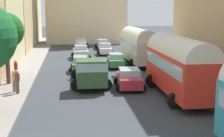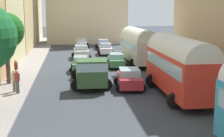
{
  "view_description": "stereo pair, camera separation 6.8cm",
  "coord_description": "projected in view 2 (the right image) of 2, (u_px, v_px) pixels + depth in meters",
  "views": [
    {
      "loc": [
        -2.94,
        -5.97,
        6.16
      ],
      "look_at": [
        0.0,
        17.04,
        1.88
      ],
      "focal_mm": 53.07,
      "sensor_mm": 36.0,
      "label": 1
    },
    {
      "loc": [
        -2.87,
        -5.97,
        6.16
      ],
      "look_at": [
        0.0,
        17.04,
        1.88
      ],
      "focal_mm": 53.07,
      "sensor_mm": 36.0,
      "label": 2
    }
  ],
  "objects": [
    {
      "name": "roadside_tree_2",
      "position": [
        6.0,
        31.0,
        25.89
      ],
      "size": [
        2.85,
        2.85,
        5.8
      ],
      "color": "brown",
      "rests_on": "ground"
    },
    {
      "name": "distant_church",
      "position": [
        87.0,
        5.0,
        57.48
      ],
      "size": [
        13.69,
        6.05,
        19.71
      ],
      "color": "beige",
      "rests_on": "ground"
    },
    {
      "name": "cargo_truck_0",
      "position": [
        91.0,
        72.0,
        25.77
      ],
      "size": [
        3.12,
        6.99,
        2.38
      ],
      "color": "#31522B",
      "rests_on": "ground"
    },
    {
      "name": "car_3",
      "position": [
        129.0,
        78.0,
        25.46
      ],
      "size": [
        2.5,
        3.97,
        1.54
      ],
      "color": "#AA2732",
      "rests_on": "ground"
    },
    {
      "name": "sidewalk_right",
      "position": [
        169.0,
        67.0,
        34.52
      ],
      "size": [
        2.5,
        70.0,
        0.14
      ],
      "primitive_type": "cube",
      "color": "#A19491",
      "rests_on": "ground"
    },
    {
      "name": "parked_bus_2",
      "position": [
        138.0,
        44.0,
        36.1
      ],
      "size": [
        3.43,
        8.5,
        3.95
      ],
      "color": "beige",
      "rests_on": "ground"
    },
    {
      "name": "pedestrian_3",
      "position": [
        17.0,
        81.0,
        23.41
      ],
      "size": [
        0.53,
        0.53,
        1.83
      ],
      "color": "#4D514E",
      "rests_on": "ground"
    },
    {
      "name": "car_2",
      "position": [
        81.0,
        43.0,
        51.25
      ],
      "size": [
        2.38,
        4.44,
        1.45
      ],
      "color": "silver",
      "rests_on": "ground"
    },
    {
      "name": "car_6",
      "position": [
        103.0,
        44.0,
        49.78
      ],
      "size": [
        2.24,
        3.94,
        1.43
      ],
      "color": "gray",
      "rests_on": "ground"
    },
    {
      "name": "car_0",
      "position": [
        81.0,
        63.0,
        32.54
      ],
      "size": [
        2.25,
        3.84,
        1.46
      ],
      "color": "#51934D",
      "rests_on": "ground"
    },
    {
      "name": "ground_plane",
      "position": [
        100.0,
        69.0,
        33.65
      ],
      "size": [
        154.0,
        154.0,
        0.0
      ],
      "primitive_type": "plane",
      "color": "#343A41"
    },
    {
      "name": "building_left_4",
      "position": [
        23.0,
        13.0,
        58.67
      ],
      "size": [
        5.8,
        14.64,
        10.27
      ],
      "color": "beige",
      "rests_on": "ground"
    },
    {
      "name": "car_1",
      "position": [
        81.0,
        52.0,
        40.46
      ],
      "size": [
        2.37,
        3.83,
        1.62
      ],
      "color": "silver",
      "rests_on": "ground"
    },
    {
      "name": "sidewalk_left",
      "position": [
        27.0,
        70.0,
        32.75
      ],
      "size": [
        2.5,
        70.0,
        0.14
      ],
      "primitive_type": "cube",
      "color": "gray",
      "rests_on": "ground"
    },
    {
      "name": "pedestrian_2",
      "position": [
        16.0,
        69.0,
        28.21
      ],
      "size": [
        0.39,
        0.39,
        1.76
      ],
      "color": "#41523F",
      "rests_on": "ground"
    },
    {
      "name": "car_5",
      "position": [
        106.0,
        49.0,
        43.8
      ],
      "size": [
        2.26,
        3.67,
        1.52
      ],
      "color": "silver",
      "rests_on": "ground"
    },
    {
      "name": "pedestrian_4",
      "position": [
        14.0,
        80.0,
        23.83
      ],
      "size": [
        0.43,
        0.43,
        1.74
      ],
      "color": "slate",
      "rests_on": "ground"
    },
    {
      "name": "parked_bus_1",
      "position": [
        179.0,
        63.0,
        22.95
      ],
      "size": [
        3.29,
        9.21,
        4.22
      ],
      "color": "red",
      "rests_on": "ground"
    },
    {
      "name": "building_left_3",
      "position": [
        12.0,
        3.0,
        45.38
      ],
      "size": [
        4.98,
        10.1,
        13.56
      ],
      "color": "tan",
      "rests_on": "ground"
    },
    {
      "name": "car_4",
      "position": [
        116.0,
        60.0,
        34.61
      ],
      "size": [
        2.34,
        4.11,
        1.45
      ],
      "color": "#4F8F56",
      "rests_on": "ground"
    }
  ]
}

